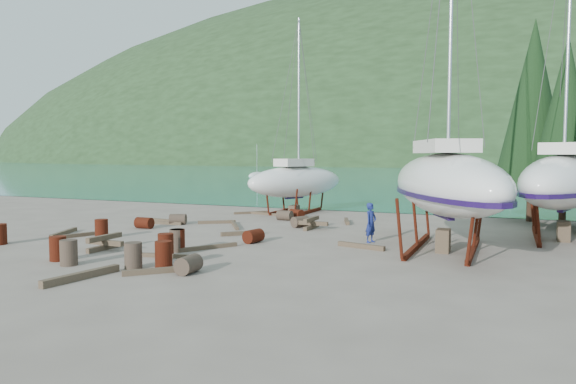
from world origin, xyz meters
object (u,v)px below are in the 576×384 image
at_px(large_sailboat_near, 446,183).
at_px(large_sailboat_far, 564,181).
at_px(small_sailboat_shore, 296,181).
at_px(worker, 371,223).

height_order(large_sailboat_near, large_sailboat_far, large_sailboat_near).
bearing_deg(large_sailboat_far, large_sailboat_near, -118.40).
relative_size(small_sailboat_shore, worker, 7.39).
distance_m(large_sailboat_far, small_sailboat_shore, 16.13).
relative_size(large_sailboat_near, large_sailboat_far, 1.03).
distance_m(small_sailboat_shore, worker, 12.20).
xyz_separation_m(large_sailboat_near, large_sailboat_far, (4.55, 4.82, -0.03)).
height_order(large_sailboat_near, worker, large_sailboat_near).
bearing_deg(worker, large_sailboat_far, -43.13).
distance_m(large_sailboat_near, worker, 3.70).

